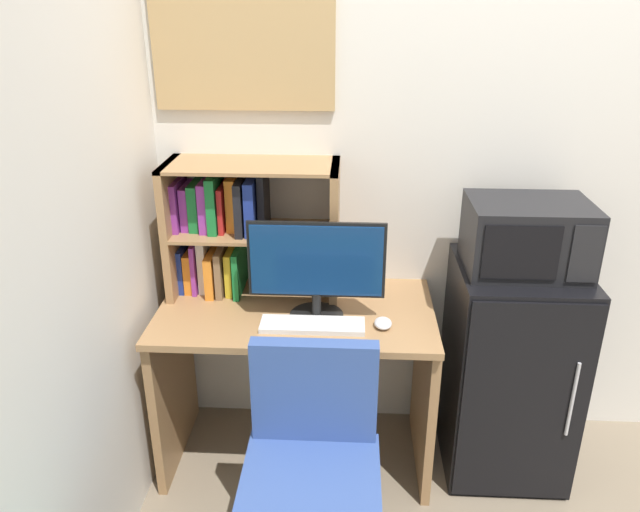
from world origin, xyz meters
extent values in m
cube|color=silver|center=(0.40, 0.02, 1.30)|extent=(6.40, 0.04, 2.60)
cube|color=#997047|center=(-0.99, -0.31, 0.73)|extent=(1.12, 0.62, 0.03)
cube|color=#997047|center=(-1.53, -0.31, 0.36)|extent=(0.04, 0.56, 0.71)
cube|color=#997047|center=(-0.45, -0.31, 0.36)|extent=(0.04, 0.56, 0.71)
cube|color=#997047|center=(-1.51, -0.15, 1.02)|extent=(0.03, 0.30, 0.56)
cube|color=#997047|center=(-0.84, -0.15, 1.02)|extent=(0.03, 0.30, 0.56)
cube|color=#997047|center=(-1.18, -0.15, 1.29)|extent=(0.70, 0.30, 0.01)
cube|color=#997047|center=(-1.18, -0.15, 1.01)|extent=(0.64, 0.30, 0.01)
cube|color=navy|center=(-1.49, -0.12, 0.84)|extent=(0.02, 0.20, 0.19)
cube|color=orange|center=(-1.46, -0.12, 0.83)|extent=(0.03, 0.20, 0.17)
cube|color=purple|center=(-1.43, -0.12, 0.85)|extent=(0.02, 0.21, 0.22)
cube|color=silver|center=(-1.40, -0.12, 0.86)|extent=(0.03, 0.19, 0.24)
cube|color=orange|center=(-1.36, -0.14, 0.83)|extent=(0.04, 0.25, 0.18)
cube|color=brown|center=(-1.32, -0.13, 0.84)|extent=(0.03, 0.25, 0.20)
cube|color=gold|center=(-1.28, -0.13, 0.84)|extent=(0.03, 0.22, 0.19)
cube|color=#197233|center=(-1.24, -0.14, 0.84)|extent=(0.02, 0.25, 0.20)
cube|color=purple|center=(-1.49, -0.12, 1.12)|extent=(0.02, 0.21, 0.20)
cube|color=purple|center=(-1.45, -0.11, 1.11)|extent=(0.03, 0.18, 0.18)
cube|color=#197233|center=(-1.41, -0.12, 1.12)|extent=(0.04, 0.19, 0.19)
cube|color=purple|center=(-1.37, -0.12, 1.12)|extent=(0.03, 0.21, 0.21)
cube|color=#197233|center=(-1.33, -0.13, 1.14)|extent=(0.04, 0.22, 0.23)
cube|color=#B21E1E|center=(-1.30, -0.12, 1.11)|extent=(0.02, 0.21, 0.19)
cube|color=orange|center=(-1.26, -0.11, 1.13)|extent=(0.04, 0.17, 0.22)
cube|color=black|center=(-1.22, -0.14, 1.13)|extent=(0.03, 0.25, 0.22)
cube|color=navy|center=(-1.18, -0.13, 1.13)|extent=(0.04, 0.24, 0.22)
cube|color=black|center=(-1.13, -0.12, 1.14)|extent=(0.03, 0.19, 0.24)
cylinder|color=black|center=(-0.90, -0.38, 0.75)|extent=(0.21, 0.21, 0.02)
cylinder|color=black|center=(-0.90, -0.38, 0.80)|extent=(0.04, 0.04, 0.09)
cube|color=black|center=(-0.90, -0.37, 0.99)|extent=(0.53, 0.01, 0.31)
cube|color=navy|center=(-0.90, -0.38, 0.99)|extent=(0.50, 0.02, 0.28)
cube|color=silver|center=(-0.91, -0.46, 0.75)|extent=(0.40, 0.12, 0.02)
ellipsoid|color=silver|center=(-0.64, -0.44, 0.76)|extent=(0.07, 0.09, 0.03)
cube|color=black|center=(-0.10, -0.27, 0.46)|extent=(0.49, 0.51, 0.93)
cube|color=black|center=(-0.10, -0.54, 0.46)|extent=(0.47, 0.01, 0.89)
cylinder|color=#B2B2B7|center=(0.08, -0.55, 0.51)|extent=(0.01, 0.01, 0.32)
cube|color=black|center=(-0.10, -0.27, 1.06)|extent=(0.46, 0.34, 0.27)
cube|color=black|center=(-0.16, -0.45, 1.06)|extent=(0.27, 0.01, 0.21)
cube|color=black|center=(0.07, -0.45, 1.06)|extent=(0.11, 0.01, 0.22)
cube|color=#334C8C|center=(-0.89, -0.98, 0.45)|extent=(0.45, 0.45, 0.07)
cube|color=#334C8C|center=(-0.89, -0.77, 0.68)|extent=(0.43, 0.06, 0.38)
cube|color=tan|center=(-1.21, -0.01, 1.74)|extent=(0.72, 0.02, 0.51)
camera|label=1|loc=(-0.77, -2.51, 1.92)|focal=34.45mm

